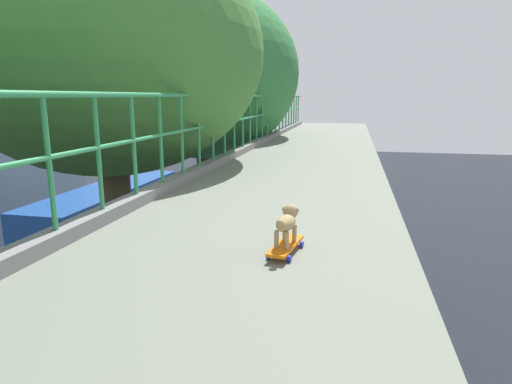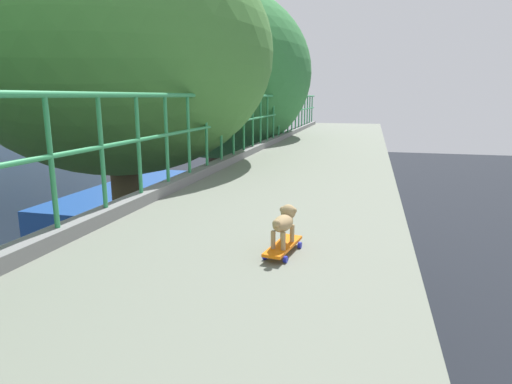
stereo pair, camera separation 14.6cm
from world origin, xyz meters
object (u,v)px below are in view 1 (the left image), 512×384
at_px(car_red_taxi_fifth, 51,365).
at_px(city_bus, 109,215).
at_px(small_dog, 287,221).
at_px(toy_skateboard, 286,246).

distance_m(car_red_taxi_fifth, city_bus, 10.63).
relative_size(city_bus, small_dog, 27.25).
height_order(city_bus, small_dog, small_dog).
bearing_deg(toy_skateboard, small_dog, 74.02).
distance_m(city_bus, toy_skateboard, 19.15).
relative_size(toy_skateboard, small_dog, 1.46).
height_order(car_red_taxi_fifth, city_bus, city_bus).
bearing_deg(city_bus, car_red_taxi_fifth, -67.39).
bearing_deg(toy_skateboard, car_red_taxi_fifth, 141.58).
relative_size(car_red_taxi_fifth, toy_skateboard, 7.15).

